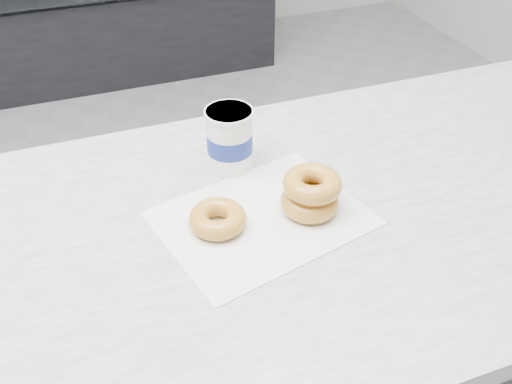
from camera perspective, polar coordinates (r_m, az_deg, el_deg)
ground at (r=2.00m, az=-11.95°, el=-13.54°), size 5.00×5.00×0.00m
wax_paper at (r=0.98m, az=0.59°, el=-2.63°), size 0.39×0.33×0.00m
donut_single at (r=0.95m, az=-3.86°, el=-2.67°), size 0.13×0.13×0.03m
donut_stack at (r=0.98m, az=5.52°, el=-0.09°), size 0.14×0.14×0.07m
coffee_cup at (r=1.07m, az=-2.65°, el=5.34°), size 0.09×0.09×0.12m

